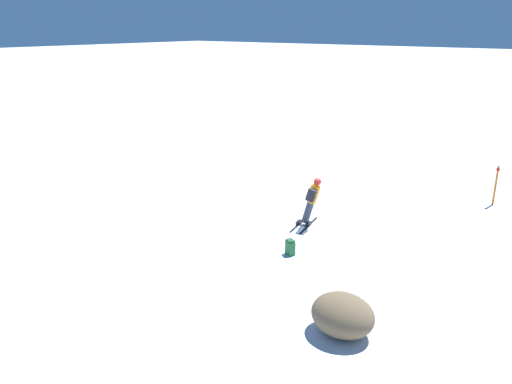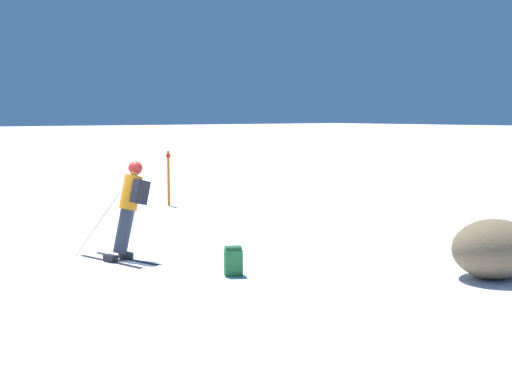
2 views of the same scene
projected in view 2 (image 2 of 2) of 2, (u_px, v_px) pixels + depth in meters
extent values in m
plane|color=white|center=(116.00, 261.00, 13.25)|extent=(300.00, 300.00, 0.00)
cube|color=black|center=(126.00, 259.00, 13.41)|extent=(0.44, 1.75, 0.01)
cube|color=black|center=(110.00, 262.00, 13.14)|extent=(0.44, 1.75, 0.01)
cube|color=black|center=(126.00, 255.00, 13.40)|extent=(0.19, 0.30, 0.12)
cube|color=black|center=(110.00, 258.00, 13.13)|extent=(0.19, 0.30, 0.12)
cylinder|color=#2D3342|center=(124.00, 231.00, 13.32)|extent=(0.50, 0.35, 0.87)
cylinder|color=orange|center=(131.00, 193.00, 13.38)|extent=(0.55, 0.43, 0.71)
sphere|color=tan|center=(135.00, 170.00, 13.42)|extent=(0.33, 0.29, 0.29)
sphere|color=#AD231E|center=(135.00, 168.00, 13.43)|extent=(0.38, 0.33, 0.33)
cube|color=black|center=(140.00, 192.00, 13.22)|extent=(0.41, 0.25, 0.50)
cylinder|color=#B7B7BC|center=(132.00, 224.00, 13.84)|extent=(0.03, 0.53, 1.17)
cylinder|color=#B7B7BC|center=(96.00, 227.00, 13.20)|extent=(0.85, 0.38, 1.28)
cube|color=#236633|center=(233.00, 263.00, 12.00)|extent=(0.37, 0.33, 0.44)
cube|color=#1A4C26|center=(233.00, 248.00, 11.97)|extent=(0.33, 0.30, 0.06)
ellipsoid|color=brown|center=(494.00, 249.00, 11.80)|extent=(1.52, 1.29, 0.99)
cylinder|color=orange|center=(169.00, 178.00, 21.18)|extent=(0.08, 0.08, 1.64)
cylinder|color=red|center=(168.00, 156.00, 21.11)|extent=(0.13, 0.13, 0.10)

